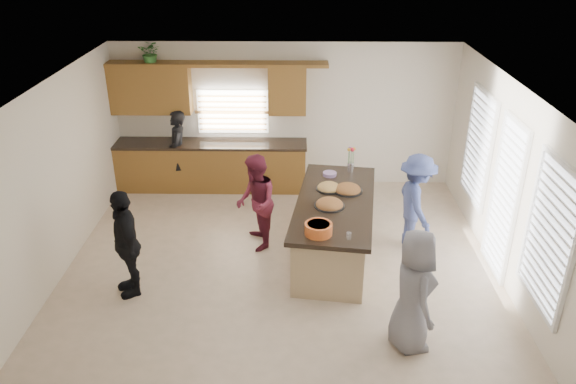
{
  "coord_description": "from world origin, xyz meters",
  "views": [
    {
      "loc": [
        0.23,
        -7.36,
        4.77
      ],
      "look_at": [
        0.11,
        0.13,
        1.15
      ],
      "focal_mm": 35.0,
      "sensor_mm": 36.0,
      "label": 1
    }
  ],
  "objects_px": {
    "woman_left_front": "(126,243)",
    "woman_right_front": "(413,291)",
    "salad_bowl": "(318,228)",
    "woman_left_mid": "(256,203)",
    "island": "(334,229)",
    "woman_right_back": "(416,203)",
    "woman_left_back": "(178,151)"
  },
  "relations": [
    {
      "from": "woman_right_front",
      "to": "salad_bowl",
      "type": "bearing_deg",
      "value": 35.31
    },
    {
      "from": "woman_left_back",
      "to": "woman_right_back",
      "type": "bearing_deg",
      "value": 56.83
    },
    {
      "from": "island",
      "to": "woman_right_back",
      "type": "xyz_separation_m",
      "value": [
        1.28,
        0.25,
        0.35
      ]
    },
    {
      "from": "salad_bowl",
      "to": "woman_left_front",
      "type": "bearing_deg",
      "value": -179.66
    },
    {
      "from": "island",
      "to": "woman_right_back",
      "type": "distance_m",
      "value": 1.35
    },
    {
      "from": "island",
      "to": "woman_right_front",
      "type": "distance_m",
      "value": 2.28
    },
    {
      "from": "woman_left_mid",
      "to": "woman_left_front",
      "type": "xyz_separation_m",
      "value": [
        -1.7,
        -1.27,
        0.01
      ]
    },
    {
      "from": "salad_bowl",
      "to": "woman_right_back",
      "type": "bearing_deg",
      "value": 38.89
    },
    {
      "from": "salad_bowl",
      "to": "woman_left_front",
      "type": "distance_m",
      "value": 2.65
    },
    {
      "from": "woman_left_back",
      "to": "island",
      "type": "bearing_deg",
      "value": 44.33
    },
    {
      "from": "woman_left_back",
      "to": "woman_left_front",
      "type": "height_order",
      "value": "woman_left_back"
    },
    {
      "from": "woman_left_back",
      "to": "woman_left_mid",
      "type": "relative_size",
      "value": 1.02
    },
    {
      "from": "woman_left_front",
      "to": "woman_right_front",
      "type": "xyz_separation_m",
      "value": [
        3.74,
        -1.06,
        0.01
      ]
    },
    {
      "from": "woman_right_back",
      "to": "woman_right_front",
      "type": "height_order",
      "value": "woman_right_front"
    },
    {
      "from": "island",
      "to": "salad_bowl",
      "type": "height_order",
      "value": "salad_bowl"
    },
    {
      "from": "island",
      "to": "woman_right_front",
      "type": "relative_size",
      "value": 1.76
    },
    {
      "from": "woman_left_front",
      "to": "woman_left_back",
      "type": "bearing_deg",
      "value": 152.75
    },
    {
      "from": "woman_left_mid",
      "to": "woman_right_front",
      "type": "relative_size",
      "value": 0.98
    },
    {
      "from": "salad_bowl",
      "to": "woman_right_back",
      "type": "xyz_separation_m",
      "value": [
        1.57,
        1.27,
        -0.24
      ]
    },
    {
      "from": "woman_left_back",
      "to": "woman_left_front",
      "type": "relative_size",
      "value": 1.01
    },
    {
      "from": "woman_left_back",
      "to": "woman_right_front",
      "type": "distance_m",
      "value": 5.76
    },
    {
      "from": "salad_bowl",
      "to": "woman_left_back",
      "type": "xyz_separation_m",
      "value": [
        -2.57,
        3.36,
        -0.24
      ]
    },
    {
      "from": "salad_bowl",
      "to": "woman_left_mid",
      "type": "relative_size",
      "value": 0.24
    },
    {
      "from": "woman_right_back",
      "to": "salad_bowl",
      "type": "bearing_deg",
      "value": 120.87
    },
    {
      "from": "salad_bowl",
      "to": "woman_left_mid",
      "type": "xyz_separation_m",
      "value": [
        -0.94,
        1.25,
        -0.25
      ]
    },
    {
      "from": "woman_left_front",
      "to": "woman_right_back",
      "type": "distance_m",
      "value": 4.4
    },
    {
      "from": "woman_left_mid",
      "to": "salad_bowl",
      "type": "bearing_deg",
      "value": 25.15
    },
    {
      "from": "island",
      "to": "woman_left_front",
      "type": "xyz_separation_m",
      "value": [
        -2.93,
        -1.04,
        0.34
      ]
    },
    {
      "from": "island",
      "to": "woman_left_back",
      "type": "height_order",
      "value": "woman_left_back"
    },
    {
      "from": "woman_left_back",
      "to": "woman_left_front",
      "type": "distance_m",
      "value": 3.38
    },
    {
      "from": "woman_left_front",
      "to": "woman_right_back",
      "type": "xyz_separation_m",
      "value": [
        4.21,
        1.28,
        0.0
      ]
    },
    {
      "from": "woman_left_front",
      "to": "woman_right_front",
      "type": "bearing_deg",
      "value": 47.99
    }
  ]
}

